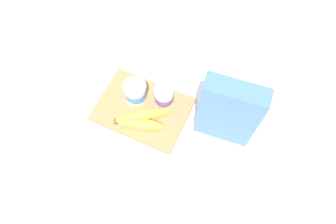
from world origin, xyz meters
The scene contains 7 objects.
ground_plane centered at (0.00, 0.00, 0.00)m, with size 2.40×2.40×0.00m, color white.
cutting_board centered at (0.00, 0.00, 0.01)m, with size 0.31×0.22×0.02m, color #A37A4C.
cereal_box centered at (0.28, 0.04, 0.14)m, with size 0.18×0.06×0.28m, color #4770B7.
yogurt_cup_front centered at (-0.04, 0.03, 0.06)m, with size 0.08×0.08×0.08m.
yogurt_cup_back centered at (0.06, 0.05, 0.06)m, with size 0.07×0.07×0.08m.
banana_bunch centered at (0.02, -0.05, 0.04)m, with size 0.17×0.14×0.04m.
spoon centered at (-0.24, 0.01, 0.01)m, with size 0.05×0.13×0.01m.
Camera 1 is at (0.28, -0.40, 0.97)m, focal length 33.02 mm.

